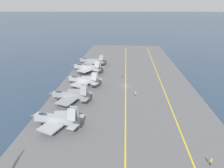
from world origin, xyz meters
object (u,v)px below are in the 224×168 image
object	(u,v)px
parked_jet_second	(70,95)
crew_red_vest	(122,76)
parked_jet_fifth	(92,61)
crew_yellow_vest	(211,161)
parked_jet_nearest	(56,119)
parked_jet_third	(83,80)
parked_jet_fourth	(87,67)
crew_white_vest	(136,94)

from	to	relation	value
parked_jet_second	crew_red_vest	xyz separation A→B (m)	(24.92, -17.35, -1.48)
parked_jet_fifth	crew_yellow_vest	xyz separation A→B (m)	(-72.58, -36.25, -1.31)
parked_jet_nearest	parked_jet_third	world-z (taller)	parked_jet_nearest
parked_jet_third	parked_jet_fourth	size ratio (longest dim) A/B	0.92
parked_jet_nearest	parked_jet_second	distance (m)	15.44
parked_jet_nearest	crew_yellow_vest	world-z (taller)	parked_jet_nearest
parked_jet_second	parked_jet_fifth	bearing A→B (deg)	-0.25
parked_jet_nearest	parked_jet_fourth	xyz separation A→B (m)	(46.92, 0.19, 0.12)
parked_jet_second	crew_red_vest	world-z (taller)	parked_jet_second
parked_jet_nearest	parked_jet_third	size ratio (longest dim) A/B	0.97
parked_jet_second	crew_white_vest	bearing A→B (deg)	-75.33
parked_jet_second	parked_jet_fourth	size ratio (longest dim) A/B	0.90
parked_jet_third	crew_yellow_vest	xyz separation A→B (m)	(-41.32, -34.81, -1.55)
parked_jet_nearest	parked_jet_fifth	size ratio (longest dim) A/B	0.90
crew_white_vest	crew_red_vest	bearing A→B (deg)	15.08
parked_jet_nearest	parked_jet_second	world-z (taller)	parked_jet_nearest
crew_white_vest	parked_jet_fifth	bearing A→B (deg)	29.26
crew_white_vest	parked_jet_second	bearing A→B (deg)	104.67
crew_red_vest	parked_jet_second	bearing A→B (deg)	145.14
parked_jet_third	parked_jet_nearest	bearing A→B (deg)	177.33
crew_white_vest	crew_red_vest	size ratio (longest dim) A/B	1.01
parked_jet_fifth	parked_jet_second	bearing A→B (deg)	179.75
crew_white_vest	crew_red_vest	xyz separation A→B (m)	(19.03, 5.13, -0.01)
parked_jet_nearest	parked_jet_fourth	world-z (taller)	parked_jet_nearest
parked_jet_nearest	parked_jet_fifth	xyz separation A→B (m)	(61.11, 0.05, -0.28)
parked_jet_second	parked_jet_fifth	xyz separation A→B (m)	(45.67, -0.20, -0.13)
parked_jet_fifth	parked_jet_third	bearing A→B (deg)	-177.35
parked_jet_fifth	crew_yellow_vest	bearing A→B (deg)	-153.46
parked_jet_second	crew_red_vest	bearing A→B (deg)	-34.86
crew_red_vest	parked_jet_third	bearing A→B (deg)	123.78
parked_jet_second	parked_jet_fourth	xyz separation A→B (m)	(31.48, -0.07, 0.27)
parked_jet_nearest	parked_jet_second	xyz separation A→B (m)	(15.44, 0.25, -0.15)
parked_jet_fifth	crew_red_vest	world-z (taller)	parked_jet_fifth
parked_jet_third	parked_jet_fourth	xyz separation A→B (m)	(17.08, 1.58, 0.17)
parked_jet_fourth	crew_yellow_vest	distance (m)	68.82
parked_jet_fifth	crew_yellow_vest	size ratio (longest dim) A/B	9.34
parked_jet_fifth	crew_white_vest	bearing A→B (deg)	-150.74
parked_jet_fourth	crew_white_vest	world-z (taller)	parked_jet_fourth
crew_white_vest	crew_red_vest	world-z (taller)	crew_white_vest
parked_jet_fifth	parked_jet_nearest	bearing A→B (deg)	-179.95
parked_jet_nearest	crew_red_vest	world-z (taller)	parked_jet_nearest
parked_jet_third	crew_red_vest	distance (m)	18.97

